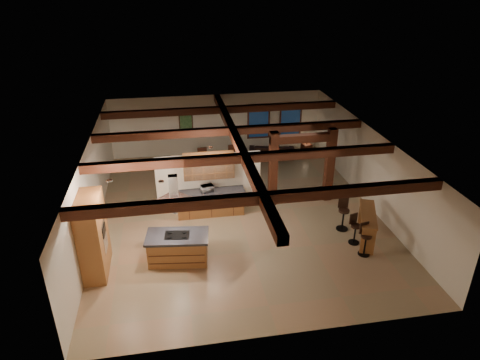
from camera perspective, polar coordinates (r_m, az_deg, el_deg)
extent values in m
plane|color=tan|center=(15.86, -0.26, -4.41)|extent=(12.00, 12.00, 0.00)
plane|color=white|center=(20.69, -3.02, 7.43)|extent=(10.00, 0.00, 10.00)
plane|color=white|center=(10.22, 5.46, -14.22)|extent=(10.00, 0.00, 10.00)
plane|color=white|center=(15.26, -19.12, -1.08)|extent=(0.00, 12.00, 12.00)
plane|color=white|center=(16.67, 16.95, 1.56)|extent=(0.00, 12.00, 12.00)
plane|color=#392012|center=(14.61, -0.28, 5.45)|extent=(12.00, 12.00, 0.00)
cube|color=#37140D|center=(11.09, 3.13, -2.42)|extent=(10.00, 0.25, 0.28)
cube|color=#37140D|center=(13.47, 0.63, 2.97)|extent=(10.00, 0.25, 0.28)
cube|color=#37140D|center=(15.86, -1.05, 6.60)|extent=(10.00, 0.25, 0.28)
cube|color=#37140D|center=(18.41, -2.35, 9.35)|extent=(10.00, 0.25, 0.28)
cube|color=#37140D|center=(14.66, -0.28, 4.93)|extent=(0.28, 12.00, 0.28)
cube|color=#37140D|center=(15.88, 4.43, 1.45)|extent=(0.30, 0.30, 2.90)
cube|color=#37140D|center=(16.53, 11.86, 1.96)|extent=(0.30, 0.30, 2.90)
cube|color=#37140D|center=(15.74, 8.48, 5.53)|extent=(2.50, 0.28, 0.28)
cube|color=white|center=(15.66, -4.18, -0.33)|extent=(3.80, 0.18, 2.20)
cube|color=#935C2F|center=(13.08, -19.03, -7.07)|extent=(0.64, 1.60, 2.40)
cube|color=silver|center=(13.06, -17.70, -7.19)|extent=(0.06, 0.62, 0.95)
cube|color=black|center=(12.95, -17.64, -6.43)|extent=(0.01, 0.50, 0.28)
cube|color=#935C2F|center=(15.63, -3.95, -3.15)|extent=(2.40, 0.60, 0.86)
cube|color=black|center=(15.41, -4.00, -1.63)|extent=(2.50, 0.66, 0.08)
cube|color=#935C2F|center=(15.18, -4.20, 1.91)|extent=(1.80, 0.34, 0.95)
cube|color=silver|center=(15.02, -4.12, 1.64)|extent=(1.74, 0.02, 0.90)
pyramid|color=silver|center=(12.64, -8.63, -4.24)|extent=(1.10, 1.10, 0.45)
cube|color=silver|center=(12.26, -8.88, -0.96)|extent=(0.26, 0.22, 0.73)
cube|color=#37140D|center=(20.93, 2.48, 7.81)|extent=(1.10, 0.05, 1.70)
cube|color=black|center=(20.91, 2.50, 7.78)|extent=(0.95, 0.02, 1.55)
cube|color=#37140D|center=(21.32, 6.74, 7.99)|extent=(1.10, 0.05, 1.70)
cube|color=black|center=(21.29, 6.76, 7.96)|extent=(0.95, 0.02, 1.55)
cube|color=#37140D|center=(20.45, -7.23, 7.77)|extent=(0.65, 0.04, 0.85)
cube|color=#245429|center=(20.43, -7.23, 7.75)|extent=(0.55, 0.01, 0.75)
cylinder|color=silver|center=(11.88, -10.48, -0.21)|extent=(0.16, 0.16, 0.03)
cylinder|color=silver|center=(14.03, -3.98, 4.37)|extent=(0.16, 0.16, 0.03)
cylinder|color=silver|center=(12.27, -17.02, -0.08)|extent=(0.16, 0.16, 0.03)
cube|color=#935C2F|center=(13.34, -8.26, -9.09)|extent=(1.85, 1.09, 0.84)
cube|color=black|center=(13.09, -8.38, -7.45)|extent=(1.98, 1.22, 0.08)
cube|color=black|center=(13.06, -8.40, -7.29)|extent=(0.79, 0.57, 0.02)
imported|color=#411E10|center=(18.65, -2.67, 1.67)|extent=(2.29, 1.84, 0.71)
imported|color=black|center=(20.56, 4.26, 3.90)|extent=(2.29, 1.28, 0.63)
imported|color=#AEAEB2|center=(15.33, -4.41, -1.12)|extent=(0.50, 0.40, 0.24)
cube|color=#935C2F|center=(14.50, 16.75, -4.36)|extent=(1.15, 1.94, 0.06)
cube|color=#935C2F|center=(14.03, 16.67, -7.83)|extent=(0.43, 0.25, 0.95)
cube|color=#935C2F|center=(15.48, 16.35, -4.37)|extent=(0.43, 0.25, 0.95)
cube|color=#37140D|center=(21.09, 8.84, 4.09)|extent=(0.50, 0.50, 0.54)
cylinder|color=black|center=(20.97, 8.90, 4.95)|extent=(0.05, 0.05, 0.14)
cone|color=#FFCE99|center=(20.92, 8.93, 5.31)|extent=(0.25, 0.25, 0.16)
cylinder|color=black|center=(13.88, 16.50, -7.19)|extent=(0.34, 0.34, 0.07)
cube|color=black|center=(13.87, 16.21, -6.12)|extent=(0.32, 0.11, 0.38)
cylinder|color=black|center=(14.06, 16.33, -8.36)|extent=(0.06, 0.06, 0.66)
cylinder|color=black|center=(14.24, 16.16, -9.42)|extent=(0.38, 0.38, 0.03)
cylinder|color=black|center=(14.36, 15.19, -5.95)|extent=(0.32, 0.32, 0.06)
cube|color=black|center=(14.35, 14.89, -4.97)|extent=(0.30, 0.13, 0.36)
cylinder|color=black|center=(14.53, 15.04, -7.03)|extent=(0.05, 0.05, 0.63)
cylinder|color=black|center=(14.70, 14.91, -8.03)|extent=(0.36, 0.36, 0.03)
cylinder|color=black|center=(14.96, 13.70, -4.00)|extent=(0.37, 0.37, 0.07)
cube|color=black|center=(14.99, 13.62, -2.89)|extent=(0.35, 0.08, 0.41)
cylinder|color=black|center=(15.14, 13.56, -5.21)|extent=(0.06, 0.06, 0.71)
cylinder|color=black|center=(15.32, 13.42, -6.32)|extent=(0.41, 0.41, 0.03)
cube|color=#37140D|center=(17.89, -4.35, 0.82)|extent=(0.44, 0.44, 0.06)
cube|color=#37140D|center=(17.92, -4.51, 2.14)|extent=(0.41, 0.08, 0.73)
cylinder|color=#37140D|center=(17.82, -4.76, -0.14)|extent=(0.05, 0.05, 0.41)
cylinder|color=#37140D|center=(17.87, -3.71, -0.02)|extent=(0.05, 0.05, 0.41)
cylinder|color=#37140D|center=(18.11, -4.94, 0.31)|extent=(0.05, 0.05, 0.41)
cylinder|color=#37140D|center=(18.16, -3.91, 0.42)|extent=(0.05, 0.05, 0.41)
cube|color=#37140D|center=(19.12, -5.11, 2.51)|extent=(0.44, 0.44, 0.06)
cube|color=#37140D|center=(18.79, -5.05, 3.28)|extent=(0.41, 0.08, 0.73)
cylinder|color=#37140D|center=(19.39, -4.68, 2.12)|extent=(0.05, 0.05, 0.41)
cylinder|color=#37140D|center=(19.34, -5.65, 2.01)|extent=(0.05, 0.05, 0.41)
cylinder|color=#37140D|center=(19.09, -4.51, 1.72)|extent=(0.05, 0.05, 0.41)
cylinder|color=#37140D|center=(19.04, -5.49, 1.62)|extent=(0.05, 0.05, 0.41)
cube|color=#37140D|center=(18.15, -0.10, 1.29)|extent=(0.44, 0.44, 0.06)
cube|color=#37140D|center=(18.18, -0.27, 2.58)|extent=(0.41, 0.08, 0.73)
cylinder|color=#37140D|center=(18.07, -0.48, 0.34)|extent=(0.05, 0.05, 0.41)
cylinder|color=#37140D|center=(18.14, 0.54, 0.46)|extent=(0.05, 0.05, 0.41)
cylinder|color=#37140D|center=(18.36, -0.74, 0.78)|extent=(0.05, 0.05, 0.41)
cylinder|color=#37140D|center=(18.43, 0.27, 0.89)|extent=(0.05, 0.05, 0.41)
cube|color=#37140D|center=(19.36, -1.12, 2.93)|extent=(0.44, 0.44, 0.06)
cube|color=#37140D|center=(19.04, -0.98, 3.69)|extent=(0.41, 0.08, 0.73)
cylinder|color=#37140D|center=(19.64, -0.75, 2.53)|extent=(0.05, 0.05, 0.41)
cylinder|color=#37140D|center=(19.57, -1.70, 2.43)|extent=(0.05, 0.05, 0.41)
cylinder|color=#37140D|center=(19.35, -0.52, 2.15)|extent=(0.05, 0.05, 0.41)
cylinder|color=#37140D|center=(19.27, -1.48, 2.05)|extent=(0.05, 0.05, 0.41)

